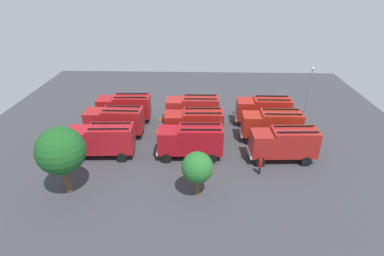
{
  "coord_description": "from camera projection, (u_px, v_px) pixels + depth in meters",
  "views": [
    {
      "loc": [
        -1.08,
        33.05,
        18.47
      ],
      "look_at": [
        0.0,
        0.0,
        1.4
      ],
      "focal_mm": 28.3,
      "sensor_mm": 36.0,
      "label": 1
    }
  ],
  "objects": [
    {
      "name": "ground_plane",
      "position": [
        192.0,
        138.0,
        37.85
      ],
      "size": [
        56.27,
        56.27,
        0.0
      ],
      "primitive_type": "plane",
      "color": "#38383D"
    },
    {
      "name": "fire_truck_0",
      "position": [
        264.0,
        109.0,
        40.38
      ],
      "size": [
        7.2,
        2.76,
        3.88
      ],
      "rotation": [
        0.0,
        0.0,
        -0.0
      ],
      "color": "#A71D14",
      "rests_on": "ground"
    },
    {
      "name": "fire_truck_1",
      "position": [
        193.0,
        108.0,
        40.71
      ],
      "size": [
        7.22,
        2.8,
        3.88
      ],
      "rotation": [
        0.0,
        0.0,
        0.01
      ],
      "color": "#A5201C",
      "rests_on": "ground"
    },
    {
      "name": "fire_truck_2",
      "position": [
        125.0,
        107.0,
        41.15
      ],
      "size": [
        7.28,
        2.95,
        3.88
      ],
      "rotation": [
        0.0,
        0.0,
        0.03
      ],
      "color": "#A31518",
      "rests_on": "ground"
    },
    {
      "name": "fire_truck_3",
      "position": [
        272.0,
        124.0,
        36.48
      ],
      "size": [
        7.21,
        2.77,
        3.88
      ],
      "rotation": [
        0.0,
        0.0,
        0.0
      ],
      "color": "#A12114",
      "rests_on": "ground"
    },
    {
      "name": "fire_truck_4",
      "position": [
        194.0,
        123.0,
        36.72
      ],
      "size": [
        7.28,
        2.94,
        3.88
      ],
      "rotation": [
        0.0,
        0.0,
        0.03
      ],
      "color": "#A11A15",
      "rests_on": "ground"
    },
    {
      "name": "fire_truck_5",
      "position": [
        115.0,
        121.0,
        37.36
      ],
      "size": [
        7.23,
        2.82,
        3.88
      ],
      "rotation": [
        0.0,
        0.0,
        -0.01
      ],
      "color": "maroon",
      "rests_on": "ground"
    },
    {
      "name": "fire_truck_6",
      "position": [
        284.0,
        143.0,
        32.47
      ],
      "size": [
        7.32,
        3.06,
        3.88
      ],
      "rotation": [
        0.0,
        0.0,
        0.05
      ],
      "color": "maroon",
      "rests_on": "ground"
    },
    {
      "name": "fire_truck_7",
      "position": [
        191.0,
        140.0,
        33.02
      ],
      "size": [
        7.25,
        2.89,
        3.88
      ],
      "rotation": [
        0.0,
        0.0,
        0.02
      ],
      "color": "#9F1018",
      "rests_on": "ground"
    },
    {
      "name": "fire_truck_8",
      "position": [
        102.0,
        139.0,
        33.15
      ],
      "size": [
        7.31,
        3.03,
        3.88
      ],
      "rotation": [
        0.0,
        0.0,
        0.05
      ],
      "color": "#A8161F",
      "rests_on": "ground"
    },
    {
      "name": "firefighter_0",
      "position": [
        85.0,
        138.0,
        35.74
      ],
      "size": [
        0.42,
        0.48,
        1.73
      ],
      "rotation": [
        0.0,
        0.0,
        5.73
      ],
      "color": "black",
      "rests_on": "ground"
    },
    {
      "name": "firefighter_1",
      "position": [
        237.0,
        108.0,
        43.78
      ],
      "size": [
        0.47,
        0.34,
        1.73
      ],
      "rotation": [
        0.0,
        0.0,
        1.32
      ],
      "color": "black",
      "rests_on": "ground"
    },
    {
      "name": "firefighter_2",
      "position": [
        260.0,
        165.0,
        30.71
      ],
      "size": [
        0.41,
        0.48,
        1.76
      ],
      "rotation": [
        0.0,
        0.0,
        5.81
      ],
      "color": "black",
      "rests_on": "ground"
    },
    {
      "name": "tree_0",
      "position": [
        197.0,
        168.0,
        26.9
      ],
      "size": [
        2.87,
        2.87,
        4.45
      ],
      "color": "brown",
      "rests_on": "ground"
    },
    {
      "name": "tree_1",
      "position": [
        61.0,
        151.0,
        26.53
      ],
      "size": [
        4.31,
        4.31,
        6.69
      ],
      "color": "brown",
      "rests_on": "ground"
    },
    {
      "name": "traffic_cone_0",
      "position": [
        123.0,
        146.0,
        35.58
      ],
      "size": [
        0.44,
        0.44,
        0.63
      ],
      "primitive_type": "cone",
      "color": "#F2600C",
      "rests_on": "ground"
    },
    {
      "name": "traffic_cone_1",
      "position": [
        160.0,
        118.0,
        42.2
      ],
      "size": [
        0.48,
        0.48,
        0.68
      ],
      "primitive_type": "cone",
      "color": "#F2600C",
      "rests_on": "ground"
    },
    {
      "name": "traffic_cone_2",
      "position": [
        157.0,
        130.0,
        39.1
      ],
      "size": [
        0.39,
        0.39,
        0.55
      ],
      "primitive_type": "cone",
      "color": "#F2600C",
      "rests_on": "ground"
    },
    {
      "name": "lamppost",
      "position": [
        309.0,
        87.0,
        42.85
      ],
      "size": [
        0.36,
        0.36,
        6.87
      ],
      "color": "slate",
      "rests_on": "ground"
    }
  ]
}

